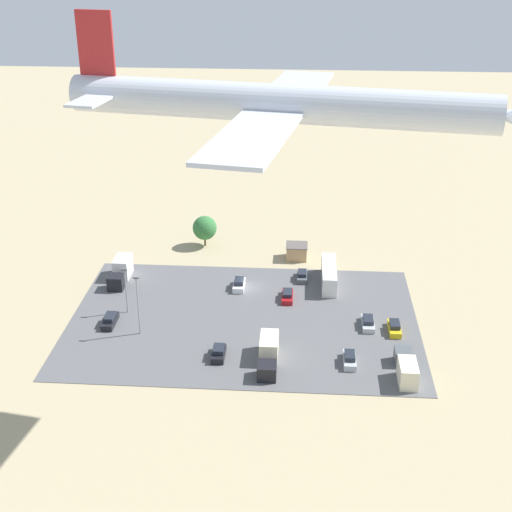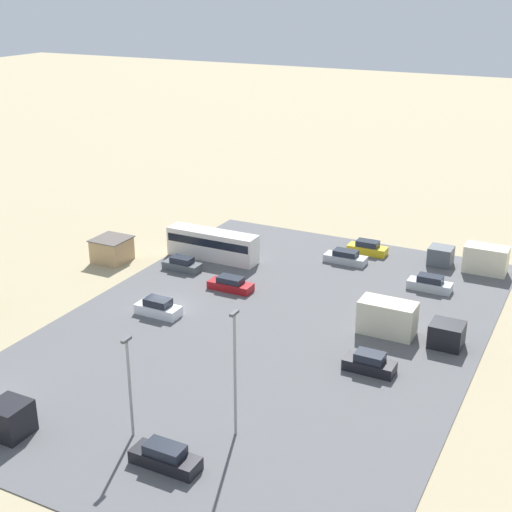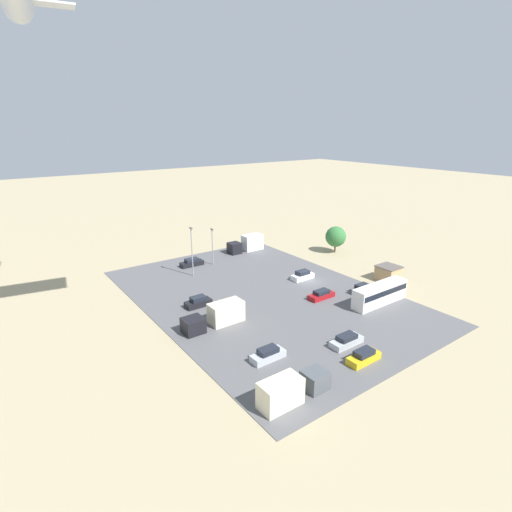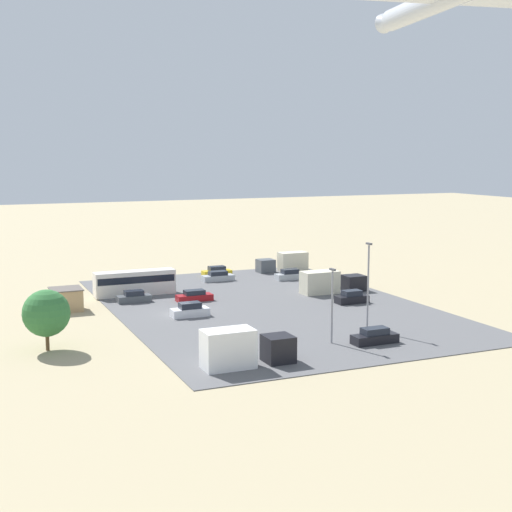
% 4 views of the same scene
% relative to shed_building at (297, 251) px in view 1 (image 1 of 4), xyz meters
% --- Properties ---
extents(ground_plane, '(400.00, 400.00, 0.00)m').
position_rel_shed_building_xyz_m(ground_plane, '(7.81, 12.21, -1.37)').
color(ground_plane, tan).
extents(parking_lot_surface, '(53.79, 36.97, 0.08)m').
position_rel_shed_building_xyz_m(parking_lot_surface, '(7.81, 23.23, -1.33)').
color(parking_lot_surface, '#565659').
rests_on(parking_lot_surface, ground).
extents(shed_building, '(3.92, 3.81, 2.72)m').
position_rel_shed_building_xyz_m(shed_building, '(0.00, 0.00, 0.00)').
color(shed_building, tan).
rests_on(shed_building, ground).
extents(bus, '(2.44, 10.81, 3.28)m').
position_rel_shed_building_xyz_m(bus, '(-5.65, 9.89, 0.48)').
color(bus, silver).
rests_on(bus, ground).
extents(parked_car_0, '(1.83, 4.76, 1.46)m').
position_rel_shed_building_xyz_m(parked_car_0, '(-11.31, 23.88, -0.68)').
color(parked_car_0, '#ADB2B7').
rests_on(parked_car_0, ground).
extents(parked_car_1, '(1.83, 4.40, 1.66)m').
position_rel_shed_building_xyz_m(parked_car_1, '(9.48, 12.71, -0.59)').
color(parked_car_1, silver).
rests_on(parked_car_1, ground).
extents(parked_car_2, '(1.72, 4.26, 1.50)m').
position_rel_shed_building_xyz_m(parked_car_2, '(-1.11, 8.65, -0.66)').
color(parked_car_2, '#4C5156').
rests_on(parked_car_2, ground).
extents(parked_car_3, '(1.79, 4.66, 1.42)m').
position_rel_shed_building_xyz_m(parked_car_3, '(1.22, 16.00, -0.69)').
color(parked_car_3, maroon).
rests_on(parked_car_3, ground).
extents(parked_car_4, '(1.73, 4.77, 1.60)m').
position_rel_shed_building_xyz_m(parked_car_4, '(28.19, 26.00, -0.62)').
color(parked_car_4, black).
rests_on(parked_car_4, ground).
extents(parked_car_5, '(1.72, 4.47, 1.57)m').
position_rel_shed_building_xyz_m(parked_car_5, '(-8.01, 34.26, -0.63)').
color(parked_car_5, '#ADB2B7').
rests_on(parked_car_5, ground).
extents(parked_car_6, '(1.74, 4.55, 1.56)m').
position_rel_shed_building_xyz_m(parked_car_6, '(-15.19, 25.15, -0.64)').
color(parked_car_6, gold).
rests_on(parked_car_6, ground).
extents(parked_car_7, '(1.83, 4.19, 1.64)m').
position_rel_shed_building_xyz_m(parked_car_7, '(10.47, 33.97, -0.60)').
color(parked_car_7, black).
rests_on(parked_car_7, ground).
extents(parked_truck_0, '(2.58, 9.26, 3.07)m').
position_rel_shed_building_xyz_m(parked_truck_0, '(3.35, 34.71, 0.12)').
color(parked_truck_0, black).
rests_on(parked_truck_0, ground).
extents(parked_truck_1, '(2.41, 8.41, 2.98)m').
position_rel_shed_building_xyz_m(parked_truck_1, '(-15.47, 37.05, 0.08)').
color(parked_truck_1, '#4C5156').
rests_on(parked_truck_1, ground).
extents(parked_truck_2, '(2.59, 8.49, 3.49)m').
position_rel_shed_building_xyz_m(parked_truck_2, '(30.11, 10.89, 0.31)').
color(parked_truck_2, black).
rests_on(parked_truck_2, ground).
extents(tree_near_shed, '(4.58, 4.58, 5.99)m').
position_rel_shed_building_xyz_m(tree_near_shed, '(17.56, -4.44, 2.33)').
color(tree_near_shed, brown).
rests_on(tree_near_shed, ground).
extents(light_pole_lot_centre, '(0.90, 0.28, 7.59)m').
position_rel_shed_building_xyz_m(light_pole_lot_centre, '(26.38, 22.08, 2.93)').
color(light_pole_lot_centre, gray).
rests_on(light_pole_lot_centre, ground).
extents(light_pole_lot_edge, '(0.90, 0.28, 9.45)m').
position_rel_shed_building_xyz_m(light_pole_lot_edge, '(22.99, 28.39, 3.87)').
color(light_pole_lot_edge, gray).
rests_on(light_pole_lot_edge, ground).
extents(airplane, '(42.61, 36.09, 9.48)m').
position_rel_shed_building_xyz_m(airplane, '(0.76, 54.58, 39.74)').
color(airplane, silver).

